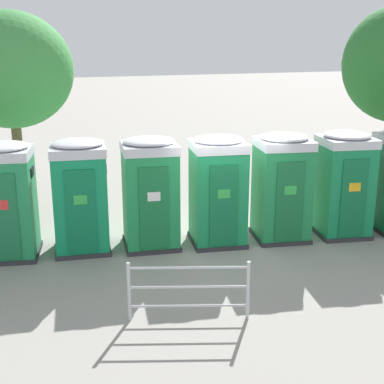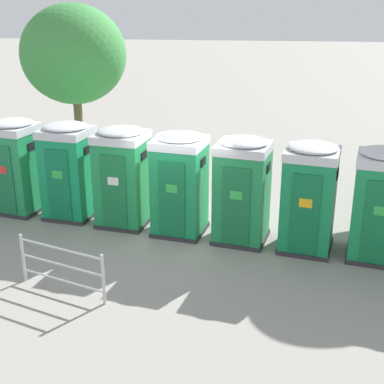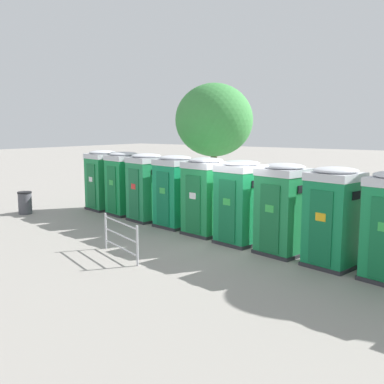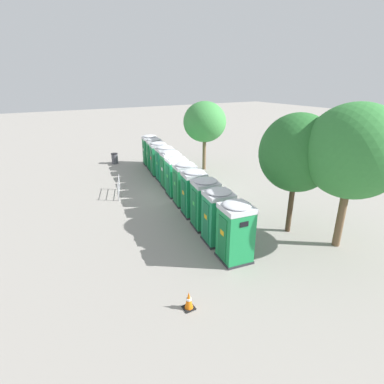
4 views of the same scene
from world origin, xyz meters
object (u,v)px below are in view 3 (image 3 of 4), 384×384
at_px(portapotty_0, 103,180).
at_px(portapotty_7, 334,217).
at_px(portapotty_6, 283,209).
at_px(event_barrier, 120,236).
at_px(portapotty_2, 147,187).
at_px(portapotty_3, 175,191).
at_px(portapotty_4, 205,196).
at_px(portapotty_1, 124,183).
at_px(trash_can, 25,203).
at_px(street_tree_1, 214,120).
at_px(portapotty_5, 240,202).

distance_m(portapotty_0, portapotty_7, 10.83).
bearing_deg(portapotty_7, portapotty_6, 169.27).
bearing_deg(portapotty_6, event_barrier, -139.69).
relative_size(portapotty_2, portapotty_3, 1.00).
distance_m(portapotty_4, portapotty_7, 4.64).
height_order(portapotty_0, portapotty_2, same).
distance_m(portapotty_1, portapotty_4, 4.64).
distance_m(portapotty_3, event_barrier, 4.04).
bearing_deg(portapotty_4, portapotty_7, -11.13).
height_order(portapotty_7, trash_can, portapotty_7).
xyz_separation_m(portapotty_3, portapotty_7, (6.07, -1.20, 0.00)).
bearing_deg(trash_can, event_barrier, -14.96).
bearing_deg(portapotty_2, portapotty_1, 167.94).
bearing_deg(street_tree_1, portapotty_4, -59.30).
xyz_separation_m(portapotty_7, street_tree_1, (-7.12, 5.22, 2.52)).
height_order(portapotty_2, street_tree_1, street_tree_1).
height_order(portapotty_3, portapotty_7, same).
height_order(portapotty_2, event_barrier, portapotty_2).
xyz_separation_m(portapotty_3, portapotty_6, (4.55, -0.92, -0.00)).
bearing_deg(event_barrier, portapotty_4, 83.82).
height_order(portapotty_5, street_tree_1, street_tree_1).
relative_size(portapotty_2, portapotty_7, 1.00).
bearing_deg(portapotty_5, portapotty_1, 169.01).
bearing_deg(portapotty_4, portapotty_2, 170.52).
bearing_deg(portapotty_7, portapotty_4, 168.87).
bearing_deg(portapotty_0, event_barrier, -38.90).
height_order(portapotty_1, trash_can, portapotty_1).
height_order(portapotty_6, street_tree_1, street_tree_1).
bearing_deg(portapotty_7, event_barrier, -152.14).
bearing_deg(portapotty_4, trash_can, -169.34).
bearing_deg(portapotty_2, street_tree_1, 82.77).
distance_m(portapotty_3, street_tree_1, 4.86).
xyz_separation_m(portapotty_1, portapotty_2, (1.51, -0.32, -0.00)).
distance_m(portapotty_0, portapotty_2, 3.09).
distance_m(portapotty_7, trash_can, 12.51).
bearing_deg(portapotty_3, portapotty_6, -11.39).
xyz_separation_m(portapotty_5, trash_can, (-9.42, -1.14, -0.82)).
relative_size(portapotty_0, portapotty_4, 1.00).
bearing_deg(portapotty_0, portapotty_7, -10.64).
relative_size(street_tree_1, event_barrier, 2.76).
xyz_separation_m(trash_can, event_barrier, (7.54, -2.01, 0.11)).
relative_size(portapotty_7, event_barrier, 1.31).
height_order(portapotty_0, portapotty_1, same).
height_order(portapotty_7, street_tree_1, street_tree_1).
bearing_deg(trash_can, portapotty_3, 15.70).
relative_size(trash_can, event_barrier, 0.47).
bearing_deg(portapotty_2, portapotty_7, -10.47).
bearing_deg(portapotty_0, portapotty_2, -11.08).
xyz_separation_m(portapotty_0, trash_can, (-1.83, -2.59, -0.82)).
height_order(portapotty_1, event_barrier, portapotty_1).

